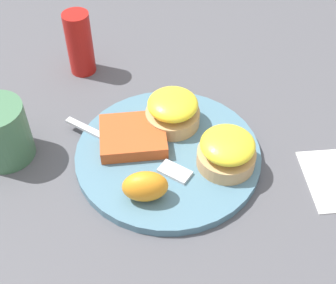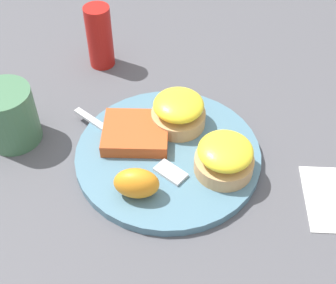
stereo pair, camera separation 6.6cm
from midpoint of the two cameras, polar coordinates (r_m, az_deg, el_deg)
The scene contains 9 objects.
ground_plane at distance 0.68m, azimuth 2.75°, elevation -2.11°, with size 1.10×1.10×0.00m, color #4C4C51.
plate at distance 0.68m, azimuth 2.78°, elevation -1.72°, with size 0.27×0.27×0.01m, color slate.
sandwich_benedict_left at distance 0.64m, azimuth 9.85°, elevation -2.01°, with size 0.08×0.08×0.05m.
sandwich_benedict_right at distance 0.69m, azimuth 3.99°, elevation 3.63°, with size 0.08×0.08×0.05m.
hashbrown_patty at distance 0.68m, azimuth -1.24°, elevation 1.01°, with size 0.09×0.08×0.02m, color #B94C22.
orange_wedge at distance 0.60m, azimuth -0.77°, elevation -5.23°, with size 0.06×0.04×0.04m, color orange.
fork at distance 0.67m, azimuth -1.45°, elevation -0.84°, with size 0.18×0.15×0.00m.
cup at distance 0.71m, azimuth -16.47°, elevation 2.96°, with size 0.11×0.08×0.09m.
condiment_bottle at distance 0.82m, azimuth -6.04°, elevation 12.54°, with size 0.04×0.04×0.11m, color #B21914.
Camera 2 is at (-0.02, 0.45, 0.51)m, focal length 50.00 mm.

